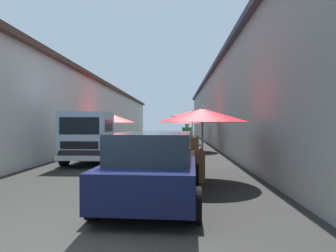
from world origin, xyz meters
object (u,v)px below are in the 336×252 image
Objects in this scene: delivery_truck at (92,138)px; plastic_stool at (65,156)px; fruit_stall_mid_lane at (192,118)px; fruit_stall_near_left at (201,122)px; vendor_by_crates at (187,136)px; fruit_stall_far_right at (112,122)px; hatchback_car at (154,166)px; fruit_stall_near_right at (186,124)px.

delivery_truck reaches higher than plastic_stool.
plastic_stool is at bearing 105.21° from delivery_truck.
fruit_stall_mid_lane is 0.55× the size of delivery_truck.
fruit_stall_near_left is 6.88m from vendor_by_crates.
vendor_by_crates is (-1.88, -4.44, -0.77)m from fruit_stall_far_right.
fruit_stall_near_right is at bearing -3.83° from hatchback_car.
hatchback_car is at bearing 173.92° from vendor_by_crates.
plastic_stool is (2.91, 5.19, -1.37)m from fruit_stall_near_left.
plastic_stool is at bearing 60.72° from fruit_stall_near_left.
vendor_by_crates reaches higher than plastic_stool.
fruit_stall_far_right is at bearing 17.44° from hatchback_car.
fruit_stall_far_right is at bearing 67.03° from vendor_by_crates.
fruit_stall_far_right is 0.71× the size of hatchback_car.
fruit_stall_near_left reaches higher than vendor_by_crates.
fruit_stall_near_left is at bearing -178.27° from vendor_by_crates.
fruit_stall_near_left is 9.88m from fruit_stall_far_right.
hatchback_car is at bearing 173.07° from fruit_stall_mid_lane.
fruit_stall_mid_lane reaches higher than plastic_stool.
vendor_by_crates is (6.84, 0.21, -0.73)m from fruit_stall_near_left.
delivery_truck is 5.40m from vendor_by_crates.
fruit_stall_far_right is 1.11× the size of fruit_stall_near_right.
hatchback_car is at bearing -162.56° from fruit_stall_far_right.
plastic_stool is (-11.49, 5.13, -1.27)m from fruit_stall_near_right.
fruit_stall_far_right is at bearing 4.82° from delivery_truck.
fruit_stall_mid_lane is at bearing -41.84° from plastic_stool.
delivery_truck is at bearing 52.67° from fruit_stall_near_left.
fruit_stall_near_right is 1.53× the size of vendor_by_crates.
delivery_truck is 1.27m from plastic_stool.
plastic_stool is at bearing 155.95° from fruit_stall_near_right.
fruit_stall_near_left reaches higher than delivery_truck.
fruit_stall_far_right reaches higher than vendor_by_crates.
fruit_stall_mid_lane reaches higher than fruit_stall_far_right.
hatchback_car is (-16.71, 1.12, -0.86)m from fruit_stall_near_right.
fruit_stall_near_right is (5.49, 0.24, -0.38)m from fruit_stall_mid_lane.
fruit_stall_near_left is at bearing -127.33° from delivery_truck.
fruit_stall_mid_lane is at bearing -177.45° from fruit_stall_near_right.
vendor_by_crates is at bearing 1.73° from fruit_stall_near_left.
plastic_stool is at bearing 138.16° from fruit_stall_mid_lane.
fruit_stall_near_right is at bearing 2.55° from fruit_stall_mid_lane.
fruit_stall_mid_lane is 0.96× the size of fruit_stall_far_right.
fruit_stall_mid_lane is 1.03× the size of fruit_stall_near_left.
vendor_by_crates is at bearing -47.39° from delivery_truck.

